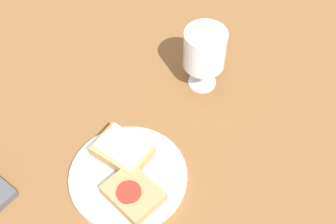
{
  "coord_description": "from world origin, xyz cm",
  "views": [
    {
      "loc": [
        -34.99,
        -34.83,
        79.89
      ],
      "look_at": [
        8.18,
        -0.51,
        8.0
      ],
      "focal_mm": 50.0,
      "sensor_mm": 36.0,
      "label": 1
    }
  ],
  "objects_px": {
    "sandwich_with_cheese": "(122,150)",
    "wine_glass": "(205,51)",
    "plate": "(128,177)",
    "sandwich_with_tomato": "(133,193)"
  },
  "relations": [
    {
      "from": "sandwich_with_cheese",
      "to": "plate",
      "type": "bearing_deg",
      "value": -125.95
    },
    {
      "from": "sandwich_with_cheese",
      "to": "sandwich_with_tomato",
      "type": "distance_m",
      "value": 0.09
    },
    {
      "from": "plate",
      "to": "sandwich_with_tomato",
      "type": "relative_size",
      "value": 2.11
    },
    {
      "from": "sandwich_with_cheese",
      "to": "wine_glass",
      "type": "distance_m",
      "value": 0.26
    },
    {
      "from": "plate",
      "to": "sandwich_with_tomato",
      "type": "height_order",
      "value": "sandwich_with_tomato"
    },
    {
      "from": "sandwich_with_tomato",
      "to": "plate",
      "type": "bearing_deg",
      "value": 53.23
    },
    {
      "from": "plate",
      "to": "wine_glass",
      "type": "distance_m",
      "value": 0.29
    },
    {
      "from": "sandwich_with_cheese",
      "to": "wine_glass",
      "type": "xyz_separation_m",
      "value": [
        0.25,
        -0.01,
        0.07
      ]
    },
    {
      "from": "plate",
      "to": "wine_glass",
      "type": "xyz_separation_m",
      "value": [
        0.28,
        0.03,
        0.09
      ]
    },
    {
      "from": "plate",
      "to": "sandwich_with_cheese",
      "type": "distance_m",
      "value": 0.05
    }
  ]
}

